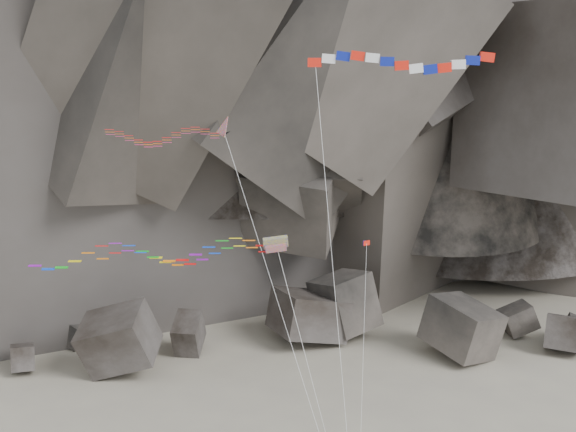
{
  "coord_description": "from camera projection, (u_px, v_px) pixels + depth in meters",
  "views": [
    {
      "loc": [
        -3.59,
        -42.52,
        31.75
      ],
      "look_at": [
        2.07,
        6.0,
        21.26
      ],
      "focal_mm": 45.0,
      "sensor_mm": 36.0,
      "label": 1
    }
  ],
  "objects": [
    {
      "name": "boulder_field",
      "position": [
        302.0,
        330.0,
        80.61
      ],
      "size": [
        69.59,
        17.29,
        8.77
      ],
      "color": "#47423F",
      "rests_on": "ground"
    },
    {
      "name": "delta_kite",
      "position": [
        159.0,
        135.0,
        47.81
      ],
      "size": [
        15.84,
        10.26,
        26.62
      ],
      "rotation": [
        0.0,
        0.0,
        0.36
      ],
      "color": "red",
      "rests_on": "ground"
    },
    {
      "name": "banner_kite",
      "position": [
        400.0,
        65.0,
        40.69
      ],
      "size": [
        10.33,
        3.37,
        30.65
      ],
      "rotation": [
        0.0,
        0.0,
        -0.21
      ],
      "color": "red",
      "rests_on": "ground"
    },
    {
      "name": "parafoil_kite",
      "position": [
        145.0,
        253.0,
        41.91
      ],
      "size": [
        19.64,
        2.91,
        20.14
      ],
      "rotation": [
        0.0,
        0.0,
        -0.01
      ],
      "color": "yellow",
      "rests_on": "ground"
    },
    {
      "name": "pennant_kite",
      "position": [
        364.0,
        307.0,
        48.56
      ],
      "size": [
        2.33,
        8.5,
        17.98
      ],
      "rotation": [
        0.0,
        0.0,
        0.46
      ],
      "color": "red",
      "rests_on": "ground"
    }
  ]
}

